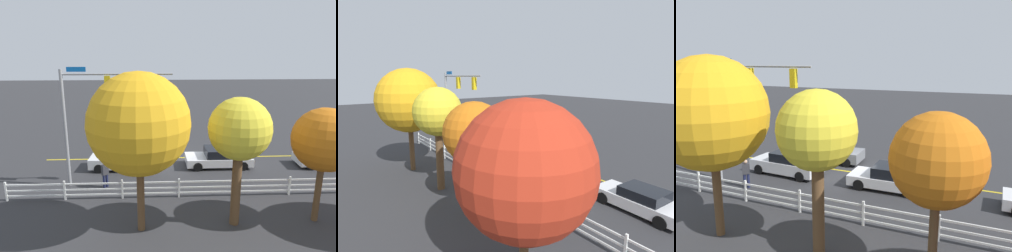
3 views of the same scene
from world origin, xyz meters
TOP-DOWN VIEW (x-y plane):
  - ground_plane at (0.00, 0.00)m, footprint 120.00×120.00m
  - lane_center_stripe at (-4.00, 0.00)m, footprint 28.00×0.16m
  - signal_assembly at (5.07, 4.53)m, footprint 6.55×0.38m
  - car_0 at (3.84, 1.95)m, footprint 4.71×2.12m
  - car_1 at (-11.05, 2.13)m, footprint 4.58×2.06m
  - car_2 at (-3.07, 1.80)m, footprint 4.75×2.06m
  - car_3 at (2.48, -1.66)m, footprint 4.67×2.13m
  - pedestrian at (4.69, 4.93)m, footprint 0.47×0.45m
  - white_rail_fence at (-3.00, 6.43)m, footprint 26.10×0.10m
  - tree_0 at (2.30, 9.50)m, footprint 4.58×4.58m
  - tree_2 at (-2.24, 9.23)m, footprint 2.91×2.91m
  - tree_3 at (-6.36, 9.12)m, footprint 3.03×3.03m

SIDE VIEW (x-z plane):
  - ground_plane at x=0.00m, z-range 0.00..0.00m
  - lane_center_stripe at x=-4.00m, z-range 0.00..0.01m
  - white_rail_fence at x=-3.00m, z-range 0.03..1.18m
  - car_1 at x=-11.05m, z-range -0.02..1.28m
  - car_2 at x=-3.07m, z-range -0.02..1.36m
  - car_3 at x=2.48m, z-range 0.00..1.38m
  - car_0 at x=3.84m, z-range -0.04..1.45m
  - pedestrian at x=4.69m, z-range 0.08..1.77m
  - tree_3 at x=-6.36m, z-range 1.33..7.07m
  - tree_2 at x=-2.24m, z-range 1.60..7.89m
  - signal_assembly at x=5.07m, z-range 1.45..8.80m
  - tree_0 at x=2.30m, z-range 1.43..8.91m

